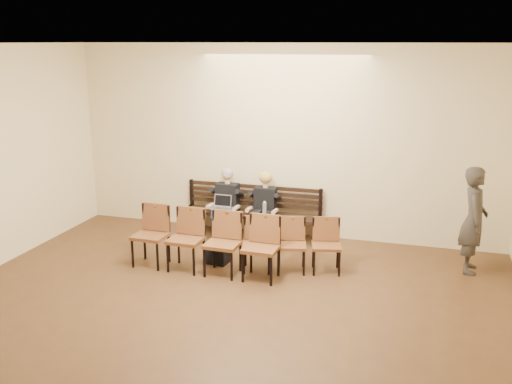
% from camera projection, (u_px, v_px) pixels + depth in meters
% --- Properties ---
extents(ground, '(10.00, 10.00, 0.00)m').
position_uv_depth(ground, '(171.00, 376.00, 6.21)').
color(ground, '#54351D').
rests_on(ground, ground).
extents(room_walls, '(8.02, 10.01, 3.51)m').
position_uv_depth(room_walls, '(192.00, 134.00, 6.28)').
color(room_walls, beige).
rests_on(room_walls, ground).
extents(bench, '(2.60, 0.90, 0.45)m').
position_uv_depth(bench, '(251.00, 224.00, 10.60)').
color(bench, black).
rests_on(bench, ground).
extents(seated_man, '(0.50, 0.70, 1.21)m').
position_uv_depth(seated_man, '(226.00, 205.00, 10.51)').
color(seated_man, black).
rests_on(seated_man, ground).
extents(seated_woman, '(0.48, 0.67, 1.12)m').
position_uv_depth(seated_woman, '(264.00, 210.00, 10.32)').
color(seated_woman, black).
rests_on(seated_woman, ground).
extents(laptop, '(0.35, 0.28, 0.24)m').
position_uv_depth(laptop, '(220.00, 209.00, 10.35)').
color(laptop, silver).
rests_on(laptop, bench).
extents(water_bottle, '(0.08, 0.08, 0.23)m').
position_uv_depth(water_bottle, '(264.00, 214.00, 10.09)').
color(water_bottle, silver).
rests_on(water_bottle, bench).
extents(bag, '(0.40, 0.29, 0.27)m').
position_uv_depth(bag, '(217.00, 255.00, 9.33)').
color(bag, black).
rests_on(bag, ground).
extents(passerby, '(0.48, 0.72, 1.94)m').
position_uv_depth(passerby, '(475.00, 212.00, 8.80)').
color(passerby, '#36322C').
rests_on(passerby, ground).
extents(chair_row_front, '(1.60, 0.81, 0.85)m').
position_uv_depth(chair_row_front, '(292.00, 245.00, 8.93)').
color(chair_row_front, brown).
rests_on(chair_row_front, ground).
extents(chair_row_back, '(2.39, 0.59, 0.98)m').
position_uv_depth(chair_row_back, '(204.00, 242.00, 8.89)').
color(chair_row_back, brown).
rests_on(chair_row_back, ground).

